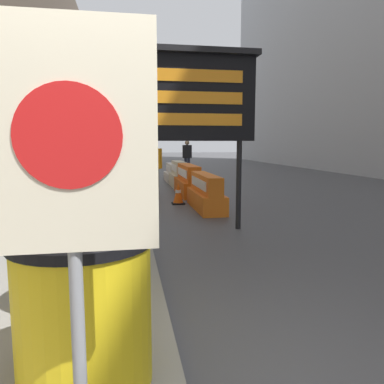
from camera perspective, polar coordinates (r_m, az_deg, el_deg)
name	(u,v)px	position (r m, az deg, el deg)	size (l,w,h in m)	color
barrel_drum_foreground	(84,309)	(2.54, -16.09, -16.71)	(0.87, 0.87, 0.96)	yellow
barrel_drum_middle	(88,260)	(3.48, -15.52, -9.96)	(0.87, 0.87, 0.96)	yellow
barrel_drum_back	(95,233)	(4.45, -14.61, -6.10)	(0.87, 0.87, 0.96)	yellow
warning_sign	(71,167)	(1.60, -18.01, 3.58)	(0.71, 0.08, 2.01)	gray
message_board	(186,97)	(6.88, -0.87, 14.25)	(2.62, 0.36, 3.28)	black
jersey_barrier_orange_near	(206,194)	(9.22, 2.11, -0.28)	(0.58, 2.20, 0.87)	orange
jersey_barrier_orange_far	(189,182)	(11.75, -0.53, 1.58)	(0.64, 2.20, 0.95)	orange
jersey_barrier_cream	(179,176)	(13.95, -2.03, 2.53)	(0.57, 1.62, 0.95)	beige
jersey_barrier_white	(172,174)	(15.87, -3.00, 2.82)	(0.58, 1.85, 0.75)	silver
traffic_cone_near	(178,193)	(10.00, -2.12, -0.22)	(0.33, 0.33, 0.59)	black
traffic_light_near_curb	(148,124)	(20.03, -6.78, 10.18)	(0.28, 0.45, 3.54)	#2D2D30
pedestrian_worker	(187,154)	(19.38, -0.75, 5.75)	(0.47, 0.30, 1.75)	#23283D
pedestrian_passerby	(154,163)	(12.08, -5.76, 4.42)	(0.50, 0.41, 1.67)	#514C42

